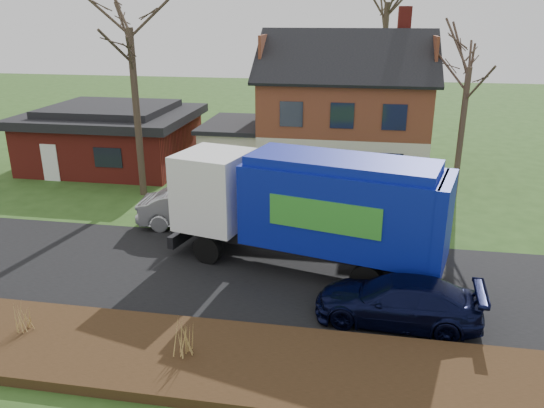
# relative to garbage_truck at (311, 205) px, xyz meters

# --- Properties ---
(ground) EXTENTS (120.00, 120.00, 0.00)m
(ground) POSITION_rel_garbage_truck_xyz_m (-1.44, -0.90, -2.49)
(ground) COLOR #2A4B19
(ground) RESTS_ON ground
(road) EXTENTS (80.00, 7.00, 0.02)m
(road) POSITION_rel_garbage_truck_xyz_m (-1.44, -0.90, -2.48)
(road) COLOR black
(road) RESTS_ON ground
(mulch_verge) EXTENTS (80.00, 3.50, 0.30)m
(mulch_verge) POSITION_rel_garbage_truck_xyz_m (-1.44, -6.20, -2.34)
(mulch_verge) COLOR black
(mulch_verge) RESTS_ON ground
(main_house) EXTENTS (12.95, 8.95, 9.26)m
(main_house) POSITION_rel_garbage_truck_xyz_m (0.05, 13.01, 1.54)
(main_house) COLOR beige
(main_house) RESTS_ON ground
(ranch_house) EXTENTS (9.80, 8.20, 3.70)m
(ranch_house) POSITION_rel_garbage_truck_xyz_m (-13.44, 12.10, -0.67)
(ranch_house) COLOR maroon
(ranch_house) RESTS_ON ground
(garbage_truck) EXTENTS (10.41, 5.01, 4.31)m
(garbage_truck) POSITION_rel_garbage_truck_xyz_m (0.00, 0.00, 0.00)
(garbage_truck) COLOR black
(garbage_truck) RESTS_ON ground
(silver_sedan) EXTENTS (5.29, 2.36, 1.69)m
(silver_sedan) POSITION_rel_garbage_truck_xyz_m (-5.28, 3.23, -1.64)
(silver_sedan) COLOR #AAADB2
(silver_sedan) RESTS_ON ground
(navy_wagon) EXTENTS (5.09, 2.38, 1.44)m
(navy_wagon) POSITION_rel_garbage_truck_xyz_m (2.98, -3.17, -1.77)
(navy_wagon) COLOR black
(navy_wagon) RESTS_ON ground
(tree_front_west) EXTENTS (3.87, 3.87, 11.50)m
(tree_front_west) POSITION_rel_garbage_truck_xyz_m (-9.43, 6.95, 6.99)
(tree_front_west) COLOR #3F3125
(tree_front_west) RESTS_ON ground
(tree_front_east) EXTENTS (3.34, 3.34, 9.27)m
(tree_front_east) POSITION_rel_garbage_truck_xyz_m (6.46, 9.42, 5.05)
(tree_front_east) COLOR #46342A
(tree_front_east) RESTS_ON ground
(grass_clump_west) EXTENTS (0.33, 0.27, 0.88)m
(grass_clump_west) POSITION_rel_garbage_truck_xyz_m (-7.58, -5.92, -1.75)
(grass_clump_west) COLOR tan
(grass_clump_west) RESTS_ON mulch_verge
(grass_clump_mid) EXTENTS (0.38, 0.31, 1.05)m
(grass_clump_mid) POSITION_rel_garbage_truck_xyz_m (-2.67, -6.32, -1.66)
(grass_clump_mid) COLOR tan
(grass_clump_mid) RESTS_ON mulch_verge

